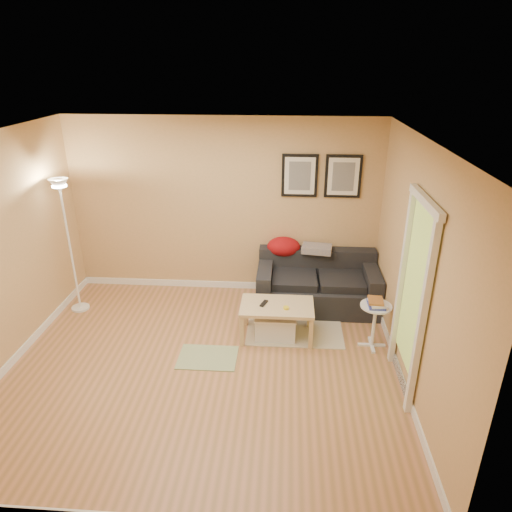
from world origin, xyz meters
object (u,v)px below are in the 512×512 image
sofa (317,282)px  coffee_table (277,321)px  book_stack (376,303)px  side_table (374,326)px  floor_lamp (71,251)px  storage_bin (275,325)px

sofa → coffee_table: size_ratio=1.85×
book_stack → side_table: bearing=64.4°
coffee_table → side_table: bearing=-22.9°
coffee_table → floor_lamp: floor_lamp is taller
sofa → book_stack: sofa is taller
side_table → floor_lamp: (-4.02, 0.64, 0.61)m
floor_lamp → book_stack: bearing=-9.2°
storage_bin → floor_lamp: (-2.81, 0.51, 0.74)m
sofa → side_table: bearing=-56.9°
coffee_table → side_table: (1.19, -0.14, 0.06)m
coffee_table → sofa: bearing=40.3°
book_stack → storage_bin: bearing=179.2°
storage_bin → side_table: bearing=-6.3°
sofa → storage_bin: size_ratio=3.23×
coffee_table → floor_lamp: (-2.83, 0.50, 0.67)m
side_table → sofa: bearing=123.1°
storage_bin → book_stack: size_ratio=2.06×
storage_bin → book_stack: book_stack is taller
sofa → storage_bin: (-0.57, -0.85, -0.21)m
coffee_table → storage_bin: 0.07m
sofa → side_table: size_ratio=2.93×
sofa → coffee_table: 1.02m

